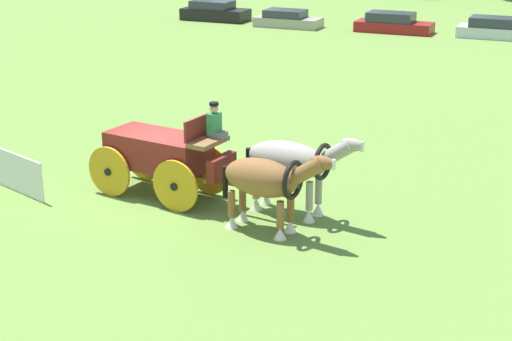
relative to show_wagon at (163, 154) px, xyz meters
name	(u,v)px	position (x,y,z in m)	size (l,w,h in m)	color
ground_plane	(160,194)	(-0.16, 0.02, -1.19)	(220.00, 220.00, 0.00)	olive
show_wagon	(163,154)	(0.00, 0.00, 0.00)	(5.82, 2.05, 2.72)	maroon
draft_horse_near	(292,162)	(3.61, 0.16, 0.19)	(3.23, 1.20, 2.25)	#9E998E
draft_horse_off	(266,180)	(3.44, -1.12, 0.11)	(2.99, 1.18, 2.16)	brown
parked_vehicle_a	(215,12)	(-12.79, 29.05, -0.65)	(4.27, 1.90, 1.24)	black
parked_vehicle_b	(287,20)	(-7.50, 28.37, -0.74)	(4.03, 1.76, 1.04)	gray
parked_vehicle_c	(393,24)	(-1.08, 29.01, -0.69)	(4.48, 1.77, 1.16)	maroon
parked_vehicle_d	(496,29)	(4.74, 29.37, -0.69)	(4.28, 1.84, 1.16)	silver
sponsor_banner	(9,170)	(-4.18, -1.22, -0.64)	(3.20, 0.06, 1.10)	silver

